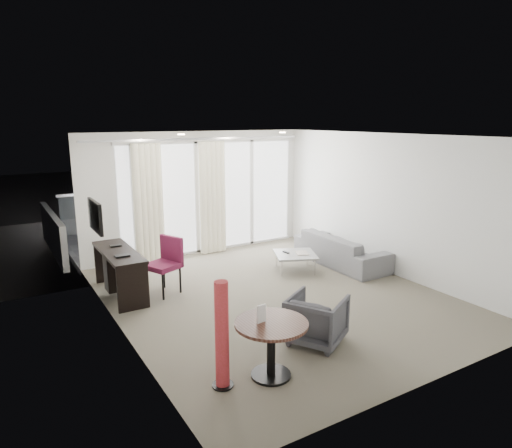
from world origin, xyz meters
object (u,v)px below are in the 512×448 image
rattan_chair_a (196,220)px  rattan_chair_b (228,209)px  red_lamp (222,335)px  tub_armchair (316,319)px  round_table (271,349)px  desk (120,273)px  sofa (341,249)px  coffee_table (295,262)px  desk_chair (163,266)px

rattan_chair_a → rattan_chair_b: size_ratio=0.97×
red_lamp → tub_armchair: red_lamp is taller
tub_armchair → round_table: bearing=81.5°
desk → sofa: 4.27m
coffee_table → round_table: bearing=-129.9°
sofa → rattan_chair_b: (-0.29, 4.31, 0.13)m
round_table → desk_chair: bearing=93.3°
desk_chair → rattan_chair_b: desk_chair is taller
sofa → rattan_chair_a: rattan_chair_a is taller
tub_armchair → sofa: 3.41m
red_lamp → coffee_table: red_lamp is taller
round_table → red_lamp: bearing=169.5°
red_lamp → coffee_table: (2.96, 2.76, -0.44)m
coffee_table → tub_armchair: bearing=-120.3°
coffee_table → rattan_chair_a: 3.39m
round_table → rattan_chair_b: 7.70m
tub_armchair → rattan_chair_a: size_ratio=0.83×
desk_chair → coffee_table: size_ratio=1.26×
desk → coffee_table: (3.20, -0.50, -0.21)m
coffee_table → red_lamp: bearing=-137.0°
round_table → rattan_chair_b: rattan_chair_b is taller
desk_chair → rattan_chair_a: bearing=34.4°
rattan_chair_a → desk_chair: bearing=-130.5°
desk_chair → round_table: 3.04m
red_lamp → sofa: bearing=33.4°
desk → red_lamp: size_ratio=1.32×
desk → red_lamp: 3.27m
red_lamp → tub_armchair: size_ratio=1.73×
round_table → tub_armchair: bearing=21.9°
coffee_table → rattan_chair_b: 4.25m
red_lamp → rattan_chair_a: red_lamp is taller
round_table → rattan_chair_b: (3.13, 7.04, 0.11)m
red_lamp → tub_armchair: 1.56m
red_lamp → coffee_table: size_ratio=1.60×
red_lamp → sofa: 4.78m
round_table → coffee_table: round_table is taller
desk → rattan_chair_b: rattan_chair_b is taller
coffee_table → rattan_chair_b: bearing=80.0°
coffee_table → sofa: 1.05m
rattan_chair_a → rattan_chair_b: rattan_chair_b is taller
round_table → rattan_chair_a: rattan_chair_a is taller
desk → sofa: bearing=-8.5°
tub_armchair → rattan_chair_a: bearing=-38.8°
round_table → rattan_chair_a: size_ratio=0.98×
red_lamp → sofa: size_ratio=0.58×
sofa → rattan_chair_a: size_ratio=2.49×
desk_chair → tub_armchair: size_ratio=1.36×
tub_armchair → sofa: size_ratio=0.33×
coffee_table → sofa: (1.03, -0.13, 0.14)m
sofa → rattan_chair_a: 3.82m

